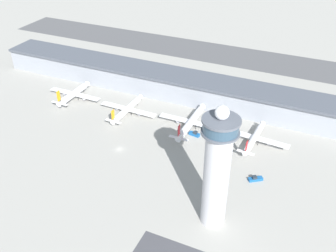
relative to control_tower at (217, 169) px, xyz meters
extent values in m
plane|color=#9E9B93|center=(-63.51, 27.84, -28.53)|extent=(1000.00, 1000.00, 0.00)
cube|color=#9399A3|center=(-63.51, 97.84, -21.13)|extent=(261.34, 22.00, 14.80)
cube|color=#4C515B|center=(-63.51, 97.84, -12.93)|extent=(261.34, 25.00, 1.60)
cube|color=#515154|center=(-63.51, 182.59, -28.53)|extent=(392.01, 44.00, 0.01)
cylinder|color=#BCBCC1|center=(0.00, 0.00, -5.50)|extent=(10.69, 10.69, 46.08)
cylinder|color=#565B66|center=(0.00, 0.00, 17.94)|extent=(14.74, 14.74, 0.80)
cylinder|color=#334C60|center=(0.00, 0.00, 20.52)|extent=(13.56, 13.56, 4.35)
cylinder|color=#565B66|center=(0.00, 0.00, 23.20)|extent=(14.74, 14.74, 1.00)
sphere|color=white|center=(0.00, 0.00, 26.43)|extent=(5.47, 5.47, 5.47)
cylinder|color=white|center=(-120.28, 65.24, -24.14)|extent=(4.44, 23.23, 4.27)
cone|color=white|center=(-120.18, 78.76, -24.14)|extent=(4.30, 3.87, 4.27)
cone|color=white|center=(-120.39, 51.08, -24.14)|extent=(3.88, 5.15, 3.84)
cube|color=white|center=(-120.28, 65.71, -24.89)|extent=(38.77, 4.69, 0.44)
cylinder|color=#A8A8B2|center=(-128.41, 66.77, -26.18)|extent=(2.38, 4.71, 2.35)
cylinder|color=#A8A8B2|center=(-112.14, 66.65, -26.18)|extent=(2.38, 4.71, 2.35)
cube|color=orange|center=(-120.40, 50.06, -18.59)|extent=(0.32, 2.80, 6.83)
cube|color=white|center=(-120.40, 49.66, -23.71)|extent=(11.97, 2.09, 0.24)
cylinder|color=black|center=(-120.20, 75.64, -27.40)|extent=(0.28, 0.28, 2.26)
cylinder|color=black|center=(-117.30, 64.88, -27.40)|extent=(0.28, 0.28, 2.26)
cylinder|color=black|center=(-123.27, 64.93, -27.40)|extent=(0.28, 0.28, 2.26)
cylinder|color=white|center=(-77.47, 62.78, -24.52)|extent=(4.30, 27.20, 3.72)
cone|color=white|center=(-77.14, 78.01, -24.52)|extent=(3.79, 3.42, 3.72)
cone|color=white|center=(-77.82, 46.99, -24.52)|extent=(3.44, 4.53, 3.34)
cube|color=white|center=(-77.46, 63.32, -25.17)|extent=(38.73, 5.24, 0.44)
cylinder|color=#A8A8B2|center=(-85.55, 64.50, -26.29)|extent=(2.13, 4.13, 2.04)
cylinder|color=#A8A8B2|center=(-69.33, 64.14, -26.29)|extent=(2.13, 4.13, 2.04)
cube|color=orange|center=(-77.84, 46.10, -19.69)|extent=(0.36, 2.81, 5.94)
cube|color=white|center=(-77.85, 45.70, -24.15)|extent=(10.44, 2.23, 0.24)
cylinder|color=black|center=(-77.21, 75.14, -27.46)|extent=(0.28, 0.28, 2.15)
cylinder|color=black|center=(-74.88, 62.46, -27.46)|extent=(0.28, 0.28, 2.15)
cylinder|color=black|center=(-80.08, 62.58, -27.46)|extent=(0.28, 0.28, 2.15)
cylinder|color=white|center=(-34.87, 64.28, -23.96)|extent=(4.30, 31.22, 4.11)
cone|color=white|center=(-34.76, 81.73, -23.96)|extent=(4.13, 3.72, 4.11)
cone|color=white|center=(-34.98, 46.22, -23.96)|extent=(3.73, 4.95, 3.70)
cube|color=white|center=(-34.86, 64.91, -24.68)|extent=(41.28, 4.66, 0.44)
cylinder|color=#A8A8B2|center=(-43.52, 65.96, -25.92)|extent=(2.29, 4.53, 2.26)
cylinder|color=#A8A8B2|center=(-26.19, 65.85, -25.92)|extent=(2.29, 4.53, 2.26)
cube|color=red|center=(-34.98, 45.23, -18.62)|extent=(0.32, 2.80, 6.57)
cube|color=white|center=(-34.99, 44.83, -23.55)|extent=(11.52, 2.07, 0.24)
cylinder|color=black|center=(-34.78, 78.68, -27.27)|extent=(0.28, 0.28, 2.52)
cylinder|color=black|center=(-31.99, 64.09, -27.27)|extent=(0.28, 0.28, 2.52)
cylinder|color=black|center=(-37.74, 64.12, -27.27)|extent=(0.28, 0.28, 2.52)
cylinder|color=white|center=(3.44, 63.77, -24.10)|extent=(5.19, 26.36, 3.41)
cone|color=white|center=(4.44, 78.36, -24.10)|extent=(3.61, 3.29, 3.41)
cone|color=white|center=(2.40, 48.66, -24.10)|extent=(3.34, 4.29, 3.07)
cube|color=white|center=(3.47, 64.29, -24.70)|extent=(39.20, 7.06, 0.44)
cylinder|color=#A8A8B2|center=(-4.63, 65.85, -25.73)|extent=(2.13, 3.87, 1.87)
cylinder|color=#A8A8B2|center=(11.71, 64.73, -25.73)|extent=(2.13, 3.87, 1.87)
cube|color=red|center=(2.35, 47.85, -19.67)|extent=(0.49, 2.81, 5.45)
cube|color=white|center=(2.32, 47.45, -23.76)|extent=(9.65, 2.65, 0.24)
cylinder|color=black|center=(4.25, 75.64, -27.17)|extent=(0.28, 0.28, 2.73)
cylinder|color=black|center=(5.80, 63.33, -27.17)|extent=(0.28, 0.28, 2.73)
cylinder|color=black|center=(1.04, 63.66, -27.17)|extent=(0.28, 0.28, 2.73)
cube|color=black|center=(-30.26, 57.68, -28.47)|extent=(5.78, 3.21, 0.12)
cube|color=#195699|center=(-30.26, 57.68, -27.74)|extent=(6.82, 3.46, 1.58)
cube|color=#232D38|center=(-29.62, 57.58, -26.31)|extent=(2.26, 2.49, 1.29)
cube|color=black|center=(11.43, 33.26, -28.47)|extent=(6.29, 5.41, 0.12)
cube|color=#195699|center=(11.43, 33.26, -27.79)|extent=(7.29, 6.16, 1.48)
cube|color=#232D38|center=(10.84, 32.84, -26.45)|extent=(3.00, 2.99, 1.21)
cube|color=black|center=(-8.93, 40.36, -28.47)|extent=(2.99, 5.47, 0.12)
cube|color=gold|center=(-8.93, 40.36, -27.80)|extent=(3.24, 6.45, 1.46)
cube|color=#232D38|center=(-8.83, 40.97, -26.48)|extent=(2.24, 2.16, 1.19)
camera|label=1|loc=(29.24, -113.04, 96.24)|focal=40.00mm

